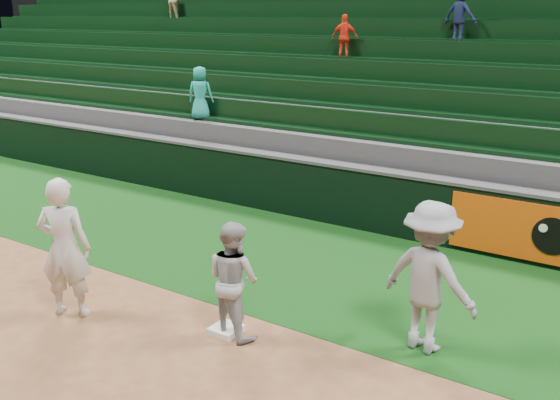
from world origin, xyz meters
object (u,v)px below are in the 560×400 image
at_px(first_base, 226,330).
at_px(base_coach, 430,277).
at_px(first_baseman, 65,248).
at_px(baserunner, 233,279).

height_order(first_base, base_coach, base_coach).
height_order(first_baseman, base_coach, first_baseman).
relative_size(first_base, first_baseman, 0.19).
xyz_separation_m(first_baseman, baserunner, (2.29, 0.83, -0.22)).
bearing_deg(first_baseman, base_coach, 174.37).
height_order(first_base, first_baseman, first_baseman).
height_order(first_baseman, baserunner, first_baseman).
distance_m(first_base, first_baseman, 2.51).
distance_m(first_baseman, base_coach, 4.93).
xyz_separation_m(first_base, base_coach, (2.37, 1.08, 0.94)).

